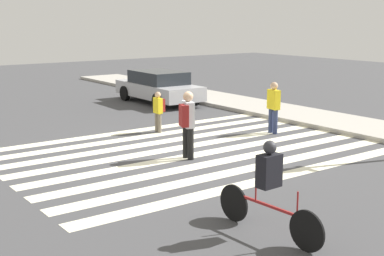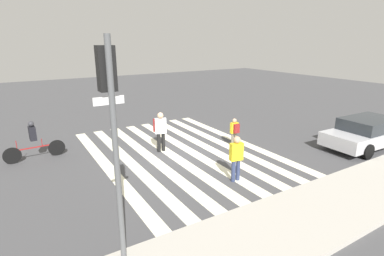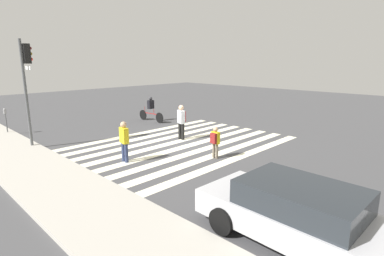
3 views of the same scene
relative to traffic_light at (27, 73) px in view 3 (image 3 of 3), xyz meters
name	(u,v)px [view 3 (image 3 of 3)]	position (x,y,z in m)	size (l,w,h in m)	color
ground_plane	(183,144)	(-4.36, -5.18, -3.36)	(60.00, 60.00, 0.00)	#444447
sidewalk_curb	(48,178)	(-4.36, 1.07, -3.29)	(36.00, 2.50, 0.14)	#ADA89E
crosswalk_stripes	(183,144)	(-4.36, -5.18, -3.36)	(6.78, 10.00, 0.01)	#F2EDCC
traffic_light	(27,73)	(0.00, 0.00, 0.00)	(0.60, 0.50, 4.81)	#515456
parking_meter	(5,115)	(3.71, 0.15, -2.30)	(0.15, 0.15, 1.43)	#515456
pedestrian_child_with_backpack	(182,119)	(-3.71, -5.75, -2.34)	(0.53, 0.51, 1.75)	black
pedestrian_adult_tall_backpack	(215,140)	(-6.89, -4.57, -2.60)	(0.37, 0.32, 1.30)	#6B6051
pedestrian_adult_blue_shirt	(124,139)	(-4.65, -1.76, -2.45)	(0.48, 0.27, 1.62)	navy
cyclist_mid_street	(151,108)	(1.07, -7.53, -2.50)	(2.31, 0.41, 1.62)	black
car_parked_far_curb	(300,214)	(-11.95, -1.33, -2.66)	(4.52, 2.05, 1.36)	#B7B7BC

